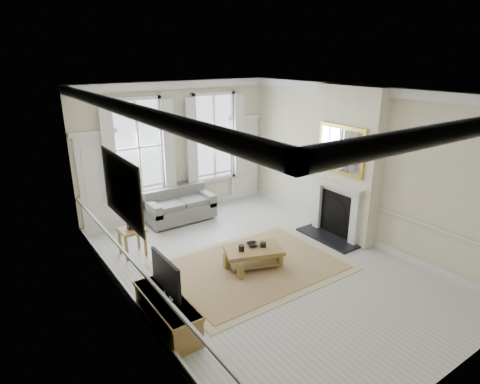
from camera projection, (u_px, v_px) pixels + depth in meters
floor at (263, 267)px, 7.94m from camera, size 7.20×7.20×0.00m
ceiling at (267, 91)px, 6.82m from camera, size 7.20×7.20×0.00m
back_wall at (178, 150)px, 10.18m from camera, size 5.20×0.00×5.20m
left_wall at (128, 217)px, 5.98m from camera, size 0.00×7.20×7.20m
right_wall at (359, 165)px, 8.78m from camera, size 0.00×7.20×7.20m
window_left at (138, 147)px, 9.51m from camera, size 1.26×0.20×2.20m
window_right at (214, 138)px, 10.64m from camera, size 1.26×0.20×2.20m
door_left at (99, 185)px, 9.22m from camera, size 0.90×0.08×2.30m
door_right at (244, 159)px, 11.43m from camera, size 0.90×0.08×2.30m
painting at (122, 189)px, 6.12m from camera, size 0.05×1.66×1.06m
chimney_breast at (346, 164)px, 8.84m from camera, size 0.35×1.70×3.38m
hearth at (327, 238)px, 9.16m from camera, size 0.55×1.50×0.05m
fireplace at (336, 207)px, 9.03m from camera, size 0.21×1.45×1.33m
mirror at (341, 150)px, 8.61m from camera, size 0.06×1.26×1.06m
sofa at (179, 207)px, 10.09m from camera, size 1.67×0.81×0.82m
side_table at (132, 234)px, 8.30m from camera, size 0.51×0.51×0.59m
rug at (253, 267)px, 7.94m from camera, size 3.50×2.60×0.02m
coffee_table at (253, 252)px, 7.84m from camera, size 1.26×0.98×0.41m
ceramic_pot_a at (241, 248)px, 7.70m from camera, size 0.12×0.12×0.12m
ceramic_pot_b at (263, 245)px, 7.86m from camera, size 0.12×0.12×0.09m
bowl at (252, 244)px, 7.91m from camera, size 0.28×0.28×0.06m
tv_stand at (167, 313)px, 6.12m from camera, size 0.46×1.45×0.52m
tv at (166, 275)px, 5.92m from camera, size 0.08×0.90×0.68m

